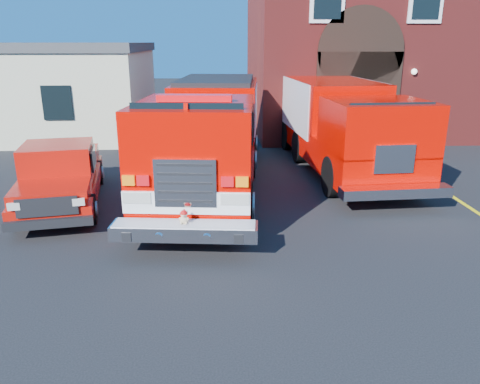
{
  "coord_description": "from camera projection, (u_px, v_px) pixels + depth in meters",
  "views": [
    {
      "loc": [
        -0.49,
        -10.78,
        4.39
      ],
      "look_at": [
        0.0,
        -1.2,
        1.3
      ],
      "focal_mm": 35.0,
      "sensor_mm": 36.0,
      "label": 1
    }
  ],
  "objects": [
    {
      "name": "parking_stripe_mid",
      "position": [
        425.0,
        178.0,
        15.74
      ],
      "size": [
        0.12,
        3.0,
        0.01
      ],
      "primitive_type": "cube",
      "color": "yellow",
      "rests_on": "ground"
    },
    {
      "name": "parking_stripe_near",
      "position": [
        471.0,
        209.0,
        12.88
      ],
      "size": [
        0.12,
        3.0,
        0.01
      ],
      "primitive_type": "cube",
      "color": "yellow",
      "rests_on": "ground"
    },
    {
      "name": "secondary_truck",
      "position": [
        341.0,
        123.0,
        16.55
      ],
      "size": [
        3.41,
        9.49,
        3.03
      ],
      "color": "black",
      "rests_on": "ground"
    },
    {
      "name": "fire_engine",
      "position": [
        210.0,
        135.0,
        14.39
      ],
      "size": [
        3.87,
        10.65,
        3.21
      ],
      "color": "black",
      "rests_on": "ground"
    },
    {
      "name": "side_building",
      "position": [
        42.0,
        89.0,
        22.85
      ],
      "size": [
        10.2,
        8.2,
        4.35
      ],
      "color": "beige",
      "rests_on": "ground"
    },
    {
      "name": "parking_stripe_far",
      "position": [
        392.0,
        157.0,
        18.59
      ],
      "size": [
        0.12,
        3.0,
        0.01
      ],
      "primitive_type": "cube",
      "color": "yellow",
      "rests_on": "ground"
    },
    {
      "name": "pickup_truck",
      "position": [
        61.0,
        175.0,
        13.03
      ],
      "size": [
        2.88,
        5.69,
        1.78
      ],
      "color": "black",
      "rests_on": "ground"
    },
    {
      "name": "ground",
      "position": [
        238.0,
        227.0,
        11.62
      ],
      "size": [
        100.0,
        100.0,
        0.0
      ],
      "primitive_type": "plane",
      "color": "black",
      "rests_on": "ground"
    },
    {
      "name": "fire_station",
      "position": [
        399.0,
        44.0,
        24.05
      ],
      "size": [
        15.2,
        10.2,
        8.45
      ],
      "color": "maroon",
      "rests_on": "ground"
    }
  ]
}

